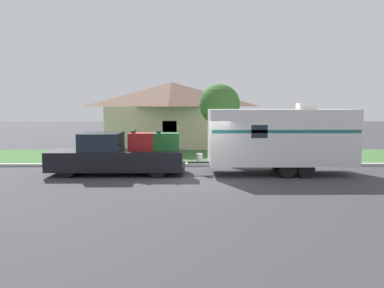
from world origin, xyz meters
The scene contains 8 objects.
ground_plane centered at (0.00, 0.00, 0.00)m, with size 120.00×120.00×0.00m, color #38383D.
curb_strip centered at (0.00, 3.75, 0.07)m, with size 80.00×0.30×0.14m.
lawn_strip centered at (0.00, 7.40, 0.01)m, with size 80.00×7.00×0.03m.
house_across_street centered at (-1.90, 14.20, 2.59)m, with size 10.00×7.63×5.01m.
pickup_truck centered at (-3.84, 1.51, 0.89)m, with size 6.20×2.08×2.03m.
travel_trailer centered at (3.66, 1.51, 1.73)m, with size 7.55×2.35×3.28m.
mailbox centered at (-4.62, 4.77, 0.97)m, with size 0.48×0.20×1.27m.
tree_in_yard centered at (1.28, 6.66, 3.21)m, with size 2.43×2.43×4.45m.
Camera 1 is at (-0.59, -15.66, 3.17)m, focal length 35.00 mm.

